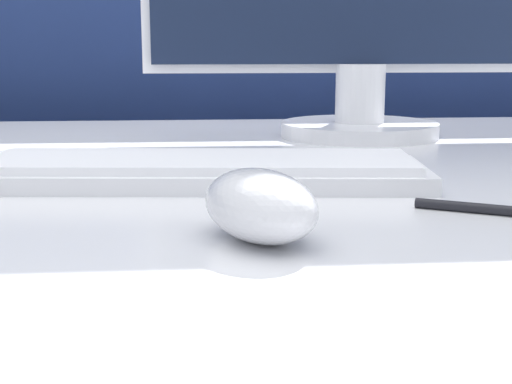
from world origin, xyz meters
name	(u,v)px	position (x,y,z in m)	size (l,w,h in m)	color
partition_panel	(183,214)	(0.00, 0.70, 0.57)	(5.00, 0.03, 1.14)	navy
computer_mouse_near	(260,205)	(0.07, -0.19, 0.79)	(0.10, 0.12, 0.05)	silver
keyboard	(200,170)	(0.03, 0.01, 0.78)	(0.43, 0.17, 0.02)	white
pen	(511,211)	(0.27, -0.14, 0.77)	(0.13, 0.08, 0.01)	black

